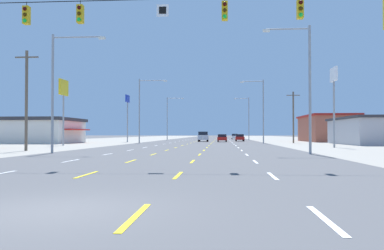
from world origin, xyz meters
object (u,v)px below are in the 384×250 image
streetlight_right_row_0 (305,80)px  pole_sign_left_row_2 (128,106)px  streetlight_left_row_0 (58,84)px  streetlight_left_row_1 (142,106)px  sedan_inner_right_nearest (222,138)px  pole_sign_left_row_1 (64,94)px  streetlight_left_row_2 (169,115)px  sedan_far_right_mid (240,138)px  pole_sign_right_row_1 (334,86)px  suv_center_turn_near (203,136)px  streetlight_right_row_2 (247,116)px  streetlight_right_row_1 (261,107)px  hatchback_far_right_midfar (235,136)px

streetlight_right_row_0 → pole_sign_left_row_2: bearing=119.3°
streetlight_left_row_0 → streetlight_right_row_0: (19.50, 0.00, 0.09)m
streetlight_right_row_0 → streetlight_left_row_1: 39.36m
streetlight_left_row_0 → sedan_inner_right_nearest: bearing=73.9°
streetlight_left_row_0 → streetlight_left_row_1: size_ratio=0.90×
pole_sign_left_row_1 → streetlight_left_row_2: 48.45m
sedan_inner_right_nearest → sedan_far_right_mid: same height
sedan_inner_right_nearest → pole_sign_right_row_1: bearing=-67.6°
suv_center_turn_near → streetlight_right_row_2: streetlight_right_row_2 is taller
streetlight_left_row_1 → streetlight_left_row_2: bearing=90.1°
streetlight_right_row_0 → streetlight_right_row_1: size_ratio=0.96×
streetlight_right_row_0 → streetlight_right_row_1: bearing=90.0°
streetlight_right_row_1 → streetlight_right_row_2: streetlight_right_row_2 is taller
sedan_far_right_mid → hatchback_far_right_midfar: (-0.04, 31.35, 0.03)m
streetlight_left_row_0 → streetlight_left_row_2: streetlight_left_row_2 is taller
streetlight_left_row_1 → streetlight_left_row_0: bearing=-90.0°
pole_sign_left_row_1 → streetlight_right_row_2: bearing=60.2°
hatchback_far_right_midfar → streetlight_left_row_2: bearing=-136.7°
suv_center_turn_near → streetlight_left_row_0: (-9.48, -48.49, 4.56)m
streetlight_left_row_1 → streetlight_left_row_2: 34.19m
sedan_inner_right_nearest → pole_sign_left_row_2: bearing=-170.3°
sedan_inner_right_nearest → streetlight_left_row_2: (-13.26, 22.50, 5.41)m
sedan_inner_right_nearest → sedan_far_right_mid: (3.67, 7.05, 0.00)m
streetlight_right_row_0 → pole_sign_right_row_1: bearing=67.5°
sedan_inner_right_nearest → streetlight_right_row_1: 14.23m
suv_center_turn_near → pole_sign_left_row_1: 33.39m
suv_center_turn_near → hatchback_far_right_midfar: bearing=78.4°
hatchback_far_right_midfar → pole_sign_right_row_1: 69.87m
streetlight_right_row_1 → streetlight_left_row_2: 39.38m
suv_center_turn_near → sedan_far_right_mid: bearing=30.9°
pole_sign_left_row_1 → pole_sign_right_row_1: (33.67, -5.30, 0.11)m
streetlight_left_row_1 → pole_sign_left_row_2: bearing=117.5°
pole_sign_left_row_1 → streetlight_right_row_0: bearing=-36.9°
streetlight_right_row_0 → streetlight_right_row_1: 34.19m
hatchback_far_right_midfar → streetlight_right_row_2: streetlight_right_row_2 is taller
pole_sign_left_row_1 → streetlight_left_row_2: size_ratio=0.82×
sedan_inner_right_nearest → pole_sign_left_row_2: pole_sign_left_row_2 is taller
hatchback_far_right_midfar → pole_sign_left_row_1: bearing=-111.2°
streetlight_left_row_0 → streetlight_right_row_0: bearing=0.0°
pole_sign_right_row_1 → streetlight_right_row_2: (-6.32, 53.11, -0.99)m
pole_sign_left_row_2 → streetlight_right_row_2: streetlight_right_row_2 is taller
sedan_inner_right_nearest → streetlight_left_row_1: bearing=-138.5°
sedan_inner_right_nearest → streetlight_left_row_0: size_ratio=0.47×
pole_sign_right_row_1 → sedan_far_right_mid: bearing=103.4°
pole_sign_left_row_2 → streetlight_left_row_0: (4.50, -42.84, -1.21)m
sedan_far_right_mid → streetlight_right_row_0: size_ratio=0.45×
pole_sign_left_row_2 → pole_sign_right_row_1: (30.32, -27.58, 0.21)m
sedan_inner_right_nearest → streetlight_left_row_0: 47.98m
hatchback_far_right_midfar → streetlight_right_row_1: bearing=-87.0°
suv_center_turn_near → streetlight_right_row_2: (10.03, 19.88, 4.99)m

